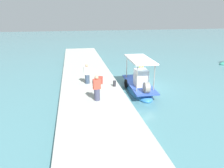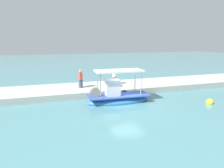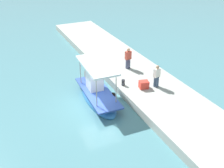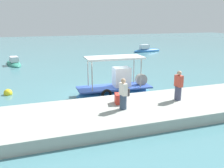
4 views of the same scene
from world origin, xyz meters
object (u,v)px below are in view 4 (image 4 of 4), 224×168
object	(u,v)px
marker_buoy	(8,93)
moored_boat_near	(14,63)
fisherman_near_bollard	(123,95)
fisherman_by_crate	(178,87)
main_fishing_boat	(116,89)
cargo_crate	(120,99)
moored_boat_mid	(147,50)
mooring_bollard	(128,92)

from	to	relation	value
marker_buoy	moored_boat_near	distance (m)	12.17
moored_boat_near	marker_buoy	bearing A→B (deg)	-90.07
fisherman_near_bollard	fisherman_by_crate	bearing A→B (deg)	5.85
main_fishing_boat	cargo_crate	distance (m)	3.32
fisherman_near_bollard	marker_buoy	xyz separation A→B (m)	(-5.96, 6.67, -1.20)
fisherman_near_bollard	marker_buoy	size ratio (longest dim) A/B	2.80
main_fishing_boat	cargo_crate	size ratio (longest dim) A/B	8.27
main_fishing_boat	cargo_crate	bearing A→B (deg)	-106.01
fisherman_near_bollard	fisherman_by_crate	size ratio (longest dim) A/B	0.95
fisherman_near_bollard	cargo_crate	xyz separation A→B (m)	(0.16, 0.91, -0.47)
moored_boat_mid	fisherman_near_bollard	bearing A→B (deg)	-119.32
main_fishing_boat	moored_boat_near	size ratio (longest dim) A/B	1.14
main_fishing_boat	fisherman_near_bollard	xyz separation A→B (m)	(-1.07, -4.08, 0.84)
fisherman_by_crate	moored_boat_near	distance (m)	20.80
fisherman_near_bollard	mooring_bollard	xyz separation A→B (m)	(1.12, 2.04, -0.52)
marker_buoy	fisherman_by_crate	bearing A→B (deg)	-33.58
main_fishing_boat	moored_boat_near	xyz separation A→B (m)	(-7.01, 14.76, -0.32)
main_fishing_boat	fisherman_near_bollard	bearing A→B (deg)	-104.63
cargo_crate	moored_boat_mid	distance (m)	26.69
marker_buoy	moored_boat_near	size ratio (longest dim) A/B	0.13
mooring_bollard	moored_boat_near	distance (m)	18.23
cargo_crate	fisherman_near_bollard	bearing A→B (deg)	-99.75
moored_boat_near	moored_boat_mid	distance (m)	20.12
moored_boat_mid	main_fishing_boat	bearing A→B (deg)	-121.93
moored_boat_near	moored_boat_mid	size ratio (longest dim) A/B	0.94
mooring_bollard	moored_boat_mid	world-z (taller)	moored_boat_mid
moored_boat_near	moored_boat_mid	world-z (taller)	moored_boat_mid
mooring_bollard	fisherman_by_crate	bearing A→B (deg)	-34.75
mooring_bollard	moored_boat_mid	size ratio (longest dim) A/B	0.09
fisherman_near_bollard	mooring_bollard	distance (m)	2.38
fisherman_near_bollard	moored_boat_near	distance (m)	19.79
marker_buoy	moored_boat_near	world-z (taller)	moored_boat_near
fisherman_by_crate	marker_buoy	bearing A→B (deg)	146.42
fisherman_near_bollard	mooring_bollard	world-z (taller)	fisherman_near_bollard
fisherman_near_bollard	mooring_bollard	bearing A→B (deg)	61.31
cargo_crate	marker_buoy	bearing A→B (deg)	136.75
main_fishing_boat	fisherman_by_crate	world-z (taller)	main_fishing_boat
fisherman_by_crate	moored_boat_mid	world-z (taller)	fisherman_by_crate
main_fishing_boat	fisherman_near_bollard	world-z (taller)	main_fishing_boat
fisherman_by_crate	cargo_crate	size ratio (longest dim) A/B	2.69
moored_boat_mid	moored_boat_near	bearing A→B (deg)	-165.07
fisherman_by_crate	moored_boat_mid	distance (m)	25.69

